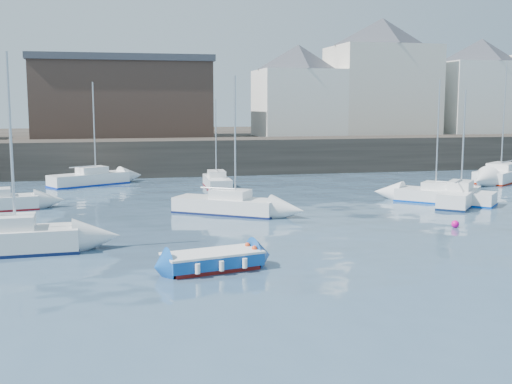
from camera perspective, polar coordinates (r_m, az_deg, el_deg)
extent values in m
plane|color=#2D4760|center=(22.10, 7.01, -8.04)|extent=(220.00, 220.00, 0.00)
cube|color=#28231E|center=(55.63, -5.29, 3.17)|extent=(90.00, 5.00, 3.00)
cube|color=#28231E|center=(73.47, -7.16, 4.20)|extent=(90.00, 32.00, 2.80)
cube|color=beige|center=(67.72, 11.04, 8.80)|extent=(10.00, 8.00, 9.00)
pyramid|color=#3A3D44|center=(68.09, 11.18, 13.77)|extent=(13.36, 13.36, 2.80)
cube|color=white|center=(72.42, 19.25, 7.85)|extent=(9.00, 7.00, 7.50)
pyramid|color=#3A3D44|center=(72.63, 19.43, 11.77)|extent=(11.88, 11.88, 2.45)
cube|color=white|center=(64.13, 3.75, 7.87)|extent=(8.00, 7.00, 6.50)
pyramid|color=#3A3D44|center=(64.29, 3.79, 11.86)|extent=(11.14, 11.14, 2.45)
cube|color=#3D2D26|center=(62.98, -11.80, 7.95)|extent=(16.00, 10.00, 7.00)
cube|color=#3A3D44|center=(63.11, -11.89, 11.40)|extent=(16.40, 10.40, 0.60)
cube|color=maroon|center=(23.62, -3.88, -6.74)|extent=(3.45, 2.02, 0.16)
cube|color=#114DA4|center=(23.55, -3.89, -6.04)|extent=(3.76, 2.26, 0.44)
cube|color=white|center=(23.49, -3.90, -5.42)|extent=(3.84, 2.31, 0.08)
cube|color=white|center=(23.53, -3.89, -5.87)|extent=(2.98, 1.66, 0.40)
cube|color=tan|center=(23.51, -3.89, -5.63)|extent=(0.48, 1.08, 0.06)
cylinder|color=white|center=(24.02, -6.67, -5.87)|extent=(0.18, 0.18, 0.35)
cylinder|color=white|center=(22.47, -5.21, -6.81)|extent=(0.18, 0.18, 0.35)
cylinder|color=white|center=(24.32, -4.65, -5.66)|extent=(0.18, 0.18, 0.35)
cylinder|color=white|center=(22.79, -3.08, -6.58)|extent=(0.18, 0.18, 0.35)
cylinder|color=white|center=(24.66, -2.69, -5.46)|extent=(0.18, 0.18, 0.35)
cylinder|color=white|center=(23.14, -1.00, -6.34)|extent=(0.18, 0.18, 0.35)
cube|color=white|center=(27.91, -21.81, -4.13)|extent=(6.21, 2.22, 1.00)
cube|color=#0A153C|center=(28.00, -21.76, -5.00)|extent=(6.27, 2.24, 0.13)
cube|color=white|center=(27.74, -21.26, -2.54)|extent=(2.20, 1.56, 0.56)
cylinder|color=silver|center=(27.33, -20.96, 4.19)|extent=(0.11, 0.11, 7.05)
cube|color=white|center=(35.37, -2.71, -1.24)|extent=(5.81, 4.80, 0.87)
cube|color=#111A45|center=(35.44, -2.70, -1.84)|extent=(5.87, 4.85, 0.12)
cube|color=white|center=(35.16, -2.29, -0.19)|extent=(2.45, 2.29, 0.48)
cylinder|color=silver|center=(34.74, -1.88, 4.83)|extent=(0.10, 0.10, 6.65)
cube|color=white|center=(40.11, 17.61, -0.48)|extent=(4.63, 4.98, 0.93)
cube|color=#0B1B3C|center=(40.17, 17.59, -1.05)|extent=(4.68, 5.03, 0.12)
cube|color=white|center=(40.27, 17.72, 0.58)|extent=(2.12, 2.17, 0.52)
cylinder|color=silver|center=(40.29, 17.95, 4.45)|extent=(0.10, 0.10, 5.93)
cube|color=white|center=(40.82, 16.44, -0.38)|extent=(5.49, 5.35, 0.80)
cube|color=#0039AD|center=(40.87, 16.42, -0.86)|extent=(5.54, 5.40, 0.11)
cube|color=white|center=(40.81, 16.07, 0.52)|extent=(2.43, 2.41, 0.45)
cylinder|color=silver|center=(40.62, 15.84, 4.91)|extent=(0.09, 0.09, 6.68)
cube|color=white|center=(46.21, -3.48, 0.85)|extent=(1.73, 4.91, 0.79)
cube|color=maroon|center=(46.25, -3.48, 0.43)|extent=(1.75, 4.96, 0.11)
cube|color=white|center=(46.38, -3.53, 1.65)|extent=(1.23, 1.74, 0.44)
cylinder|color=silver|center=(46.41, -3.59, 4.84)|extent=(0.09, 0.09, 5.58)
cube|color=white|center=(53.97, 21.17, 1.42)|extent=(7.16, 6.19, 0.93)
cube|color=#841101|center=(54.02, 21.15, 0.99)|extent=(7.24, 6.25, 0.12)
cube|color=white|center=(53.56, 21.08, 2.15)|extent=(3.06, 2.91, 0.52)
cylinder|color=silver|center=(53.01, 21.16, 6.32)|extent=(0.10, 0.10, 8.31)
cube|color=white|center=(49.31, -14.65, 1.10)|extent=(6.02, 4.49, 0.88)
cube|color=#082BAF|center=(49.35, -14.63, 0.66)|extent=(6.08, 4.54, 0.12)
cube|color=white|center=(49.37, -14.37, 1.92)|extent=(2.47, 2.23, 0.49)
cylinder|color=silver|center=(49.29, -14.20, 5.55)|extent=(0.10, 0.10, 6.73)
sphere|color=#DA0580|center=(26.07, 0.17, -5.51)|extent=(0.36, 0.36, 0.36)
sphere|color=#DA0580|center=(32.96, 17.28, -3.03)|extent=(0.38, 0.38, 0.38)
sphere|color=#DA0580|center=(37.99, -0.58, -1.26)|extent=(0.38, 0.38, 0.38)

